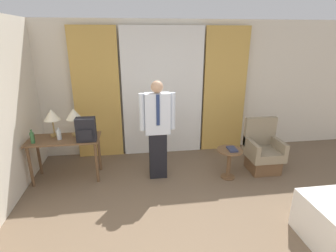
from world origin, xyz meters
name	(u,v)px	position (x,y,z in m)	size (l,w,h in m)	color
wall_back	(162,89)	(0.00, 3.20, 1.35)	(10.00, 0.06, 2.70)	silver
curtain_sheer_center	(163,93)	(0.00, 3.07, 1.29)	(1.63, 0.06, 2.58)	white
curtain_drape_left	(97,95)	(-1.30, 3.07, 1.29)	(0.90, 0.06, 2.58)	gold
curtain_drape_right	(225,91)	(1.30, 3.07, 1.29)	(0.90, 0.06, 2.58)	gold
desk	(65,145)	(-1.80, 2.21, 0.63)	(1.18, 0.55, 0.75)	brown
table_lamp_left	(52,116)	(-1.98, 2.33, 1.12)	(0.27, 0.27, 0.48)	#9E7F47
table_lamp_right	(74,115)	(-1.62, 2.33, 1.12)	(0.27, 0.27, 0.48)	#9E7F47
bottle_near_edge	(59,135)	(-1.86, 2.17, 0.83)	(0.08, 0.08, 0.20)	silver
bottle_by_lamp	(32,138)	(-2.24, 2.06, 0.84)	(0.06, 0.06, 0.23)	#336638
backpack	(86,130)	(-1.39, 2.04, 0.94)	(0.31, 0.21, 0.39)	black
person	(158,127)	(-0.22, 2.02, 0.94)	(0.60, 0.20, 1.72)	black
armchair	(263,153)	(1.73, 2.01, 0.35)	(0.60, 0.58, 0.96)	brown
side_table	(229,159)	(1.00, 1.81, 0.37)	(0.44, 0.44, 0.54)	brown
book	(232,149)	(1.03, 1.79, 0.56)	(0.14, 0.22, 0.03)	#2D334C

